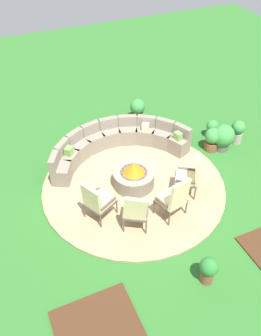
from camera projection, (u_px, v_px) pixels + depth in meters
name	position (u px, v px, depth m)	size (l,w,h in m)	color
ground_plane	(134.00, 186.00, 9.01)	(24.00, 24.00, 0.00)	#2D6B28
patio_circle	(134.00, 185.00, 8.99)	(4.67, 4.67, 0.06)	tan
mulch_bed_left	(96.00, 324.00, 6.27)	(1.50, 1.14, 0.04)	#472B19
fire_pit	(134.00, 176.00, 8.80)	(1.05, 1.05, 0.69)	gray
curved_stone_bench	(115.00, 143.00, 9.76)	(3.96, 1.69, 0.80)	gray
lounge_chair_front_left	(97.00, 200.00, 7.77)	(0.78, 0.77, 1.10)	brown
lounge_chair_front_right	(136.00, 210.00, 7.57)	(0.75, 0.78, 1.08)	brown
lounge_chair_back_left	(174.00, 198.00, 7.80)	(0.75, 0.70, 1.14)	brown
lounge_chair_back_right	(190.00, 175.00, 8.40)	(0.76, 0.77, 1.11)	brown
potted_plant_0	(212.00, 128.00, 10.44)	(0.37, 0.37, 0.57)	#A89E8E
potted_plant_1	(137.00, 109.00, 11.13)	(0.48, 0.48, 0.72)	brown
potted_plant_2	(213.00, 138.00, 9.94)	(0.46, 0.46, 0.70)	brown
potted_plant_3	(238.00, 131.00, 10.20)	(0.40, 0.40, 0.71)	#A89E8E
potted_plant_4	(223.00, 137.00, 9.93)	(0.64, 0.64, 0.78)	#605B56
potted_plant_5	(209.00, 269.00, 6.71)	(0.37, 0.37, 0.66)	brown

